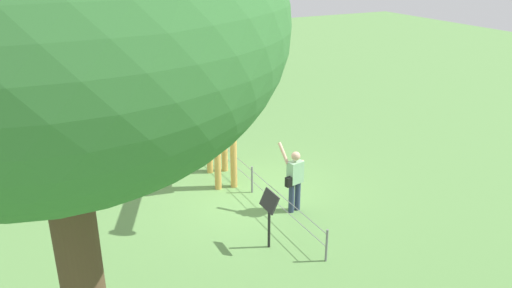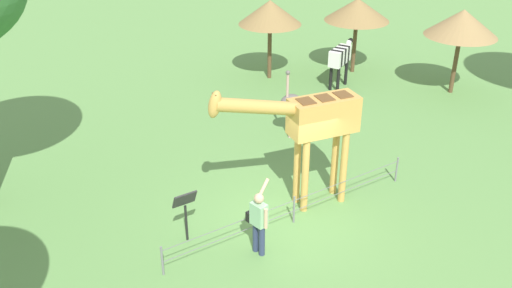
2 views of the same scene
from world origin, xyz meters
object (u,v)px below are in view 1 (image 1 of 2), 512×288
Objects in this scene: visitor at (295,178)px; ostrich at (82,142)px; tree_east at (44,33)px; info_sign at (269,209)px; shade_hut_near at (59,43)px; giraffe at (222,103)px.

ostrich is at bearing -133.17° from visitor.
info_sign is (-3.74, 4.12, -4.51)m from tree_east.
giraffe is at bearing 18.07° from shade_hut_near.
ostrich is 0.32× the size of tree_east.
giraffe is 2.20× the size of visitor.
giraffe is 9.59m from shade_hut_near.
shade_hut_near is at bearing 176.94° from ostrich.
info_sign is at bearing -48.60° from visitor.
tree_east is (4.89, -5.42, 4.55)m from visitor.
ostrich is at bearing 172.87° from tree_east.
tree_east is at bearing -7.13° from ostrich.
info_sign is at bearing 11.90° from shade_hut_near.
giraffe is at bearing 60.69° from ostrich.
tree_east is at bearing -47.80° from info_sign.
info_sign is at bearing -6.12° from giraffe.
giraffe is 2.75m from visitor.
tree_east reaches higher than ostrich.
visitor is at bearing 132.01° from tree_east.
tree_east is at bearing -47.99° from visitor.
info_sign is (5.19, 3.00, -0.23)m from ostrich.
giraffe is at bearing 173.88° from info_sign.
info_sign is (1.15, -1.30, 0.05)m from visitor.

